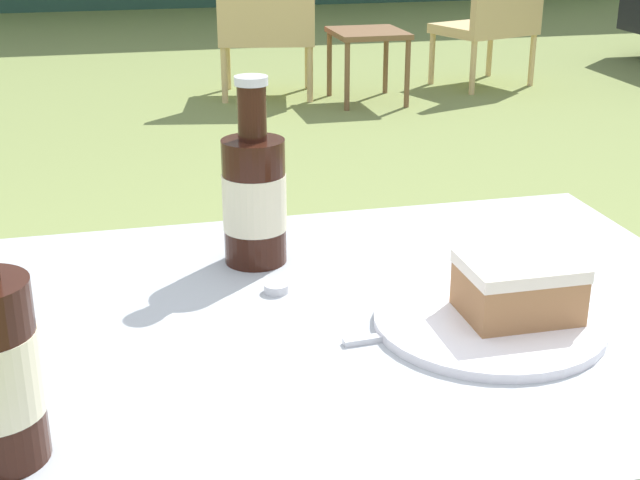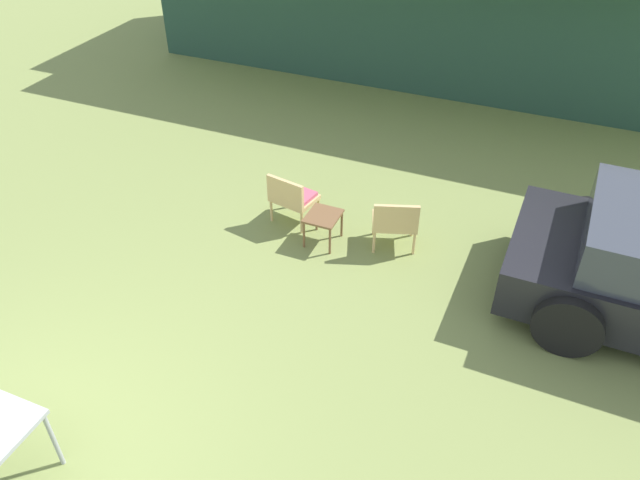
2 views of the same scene
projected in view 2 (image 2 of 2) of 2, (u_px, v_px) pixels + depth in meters
ground_plane at (4, 474)px, 5.42m from camera, size 60.00×60.00×0.00m
wicker_chair_cushioned at (292, 196)px, 8.18m from camera, size 0.63×0.54×0.72m
wicker_chair_plain at (395, 221)px, 7.73m from camera, size 0.67×0.60×0.72m
garden_side_table at (323, 219)px, 7.86m from camera, size 0.40×0.45×0.41m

